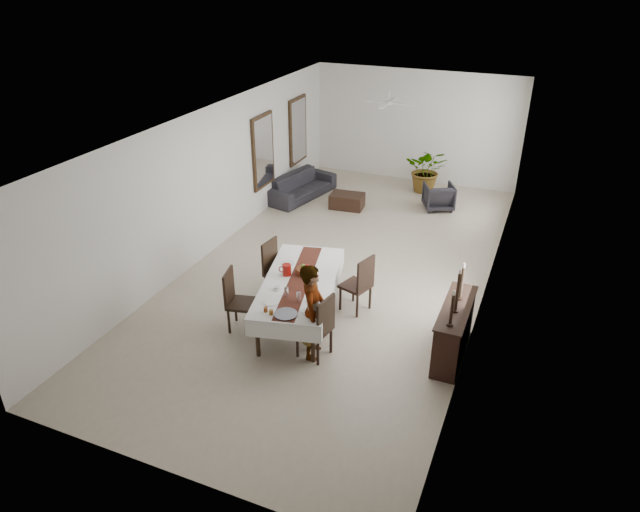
# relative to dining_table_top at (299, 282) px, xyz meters

# --- Properties ---
(floor) EXTENTS (6.00, 12.00, 0.00)m
(floor) POSITION_rel_dining_table_top_xyz_m (0.01, 2.10, -0.77)
(floor) COLOR #BCAE95
(floor) RESTS_ON ground
(ceiling) EXTENTS (6.00, 12.00, 0.02)m
(ceiling) POSITION_rel_dining_table_top_xyz_m (0.01, 2.10, 2.43)
(ceiling) COLOR white
(ceiling) RESTS_ON wall_back
(wall_back) EXTENTS (6.00, 0.02, 3.20)m
(wall_back) POSITION_rel_dining_table_top_xyz_m (0.01, 8.10, 0.83)
(wall_back) COLOR silver
(wall_back) RESTS_ON floor
(wall_front) EXTENTS (6.00, 0.02, 3.20)m
(wall_front) POSITION_rel_dining_table_top_xyz_m (0.01, -3.90, 0.83)
(wall_front) COLOR silver
(wall_front) RESTS_ON floor
(wall_left) EXTENTS (0.02, 12.00, 3.20)m
(wall_left) POSITION_rel_dining_table_top_xyz_m (-2.99, 2.10, 0.83)
(wall_left) COLOR silver
(wall_left) RESTS_ON floor
(wall_right) EXTENTS (0.02, 12.00, 3.20)m
(wall_right) POSITION_rel_dining_table_top_xyz_m (3.01, 2.10, 0.83)
(wall_right) COLOR silver
(wall_right) RESTS_ON floor
(dining_table_top) EXTENTS (1.61, 2.72, 0.05)m
(dining_table_top) POSITION_rel_dining_table_top_xyz_m (0.00, 0.00, 0.00)
(dining_table_top) COLOR black
(dining_table_top) RESTS_ON table_leg_fl
(table_leg_fl) EXTENTS (0.09, 0.09, 0.74)m
(table_leg_fl) POSITION_rel_dining_table_top_xyz_m (-0.18, -1.29, -0.40)
(table_leg_fl) COLOR black
(table_leg_fl) RESTS_ON floor
(table_leg_fr) EXTENTS (0.09, 0.09, 0.74)m
(table_leg_fr) POSITION_rel_dining_table_top_xyz_m (0.73, -1.08, -0.40)
(table_leg_fr) COLOR black
(table_leg_fr) RESTS_ON floor
(table_leg_bl) EXTENTS (0.09, 0.09, 0.74)m
(table_leg_bl) POSITION_rel_dining_table_top_xyz_m (-0.73, 1.08, -0.40)
(table_leg_bl) COLOR black
(table_leg_bl) RESTS_ON floor
(table_leg_br) EXTENTS (0.09, 0.09, 0.74)m
(table_leg_br) POSITION_rel_dining_table_top_xyz_m (0.18, 1.29, -0.40)
(table_leg_br) COLOR black
(table_leg_br) RESTS_ON floor
(tablecloth_top) EXTENTS (1.84, 2.95, 0.01)m
(tablecloth_top) POSITION_rel_dining_table_top_xyz_m (0.00, 0.00, 0.03)
(tablecloth_top) COLOR white
(tablecloth_top) RESTS_ON dining_table_top
(tablecloth_drape_left) EXTENTS (0.63, 2.67, 0.32)m
(tablecloth_drape_left) POSITION_rel_dining_table_top_xyz_m (-0.61, -0.14, -0.12)
(tablecloth_drape_left) COLOR white
(tablecloth_drape_left) RESTS_ON dining_table_top
(tablecloth_drape_right) EXTENTS (0.63, 2.67, 0.32)m
(tablecloth_drape_right) POSITION_rel_dining_table_top_xyz_m (0.61, 0.14, -0.12)
(tablecloth_drape_right) COLOR silver
(tablecloth_drape_right) RESTS_ON dining_table_top
(tablecloth_drape_near) EXTENTS (1.22, 0.29, 0.32)m
(tablecloth_drape_near) POSITION_rel_dining_table_top_xyz_m (0.31, -1.33, -0.12)
(tablecloth_drape_near) COLOR white
(tablecloth_drape_near) RESTS_ON dining_table_top
(tablecloth_drape_far) EXTENTS (1.22, 0.29, 0.32)m
(tablecloth_drape_far) POSITION_rel_dining_table_top_xyz_m (-0.31, 1.33, -0.12)
(tablecloth_drape_far) COLOR white
(tablecloth_drape_far) RESTS_ON dining_table_top
(table_runner) EXTENTS (0.96, 2.67, 0.00)m
(table_runner) POSITION_rel_dining_table_top_xyz_m (-0.00, 0.00, 0.04)
(table_runner) COLOR maroon
(table_runner) RESTS_ON tablecloth_top
(red_pitcher) EXTENTS (0.19, 0.19, 0.21)m
(red_pitcher) POSITION_rel_dining_table_top_xyz_m (-0.29, 0.10, 0.14)
(red_pitcher) COLOR #9A100B
(red_pitcher) RESTS_ON tablecloth_top
(pitcher_handle) EXTENTS (0.13, 0.05, 0.13)m
(pitcher_handle) POSITION_rel_dining_table_top_xyz_m (-0.38, 0.08, 0.14)
(pitcher_handle) COLOR maroon
(pitcher_handle) RESTS_ON red_pitcher
(wine_glass_near) EXTENTS (0.07, 0.07, 0.18)m
(wine_glass_near) POSITION_rel_dining_table_top_xyz_m (0.28, -0.64, 0.13)
(wine_glass_near) COLOR white
(wine_glass_near) RESTS_ON tablecloth_top
(wine_glass_mid) EXTENTS (0.07, 0.07, 0.18)m
(wine_glass_mid) POSITION_rel_dining_table_top_xyz_m (0.03, -0.59, 0.13)
(wine_glass_mid) COLOR silver
(wine_glass_mid) RESTS_ON tablecloth_top
(teacup_right) EXTENTS (0.10, 0.10, 0.06)m
(teacup_right) POSITION_rel_dining_table_top_xyz_m (0.45, -0.55, 0.07)
(teacup_right) COLOR white
(teacup_right) RESTS_ON saucer_right
(saucer_right) EXTENTS (0.16, 0.16, 0.01)m
(saucer_right) POSITION_rel_dining_table_top_xyz_m (0.45, -0.55, 0.04)
(saucer_right) COLOR silver
(saucer_right) RESTS_ON tablecloth_top
(teacup_left) EXTENTS (0.10, 0.10, 0.06)m
(teacup_left) POSITION_rel_dining_table_top_xyz_m (-0.23, -0.43, 0.07)
(teacup_left) COLOR silver
(teacup_left) RESTS_ON saucer_left
(saucer_left) EXTENTS (0.16, 0.16, 0.01)m
(saucer_left) POSITION_rel_dining_table_top_xyz_m (-0.23, -0.43, 0.04)
(saucer_left) COLOR white
(saucer_left) RESTS_ON tablecloth_top
(plate_near_right) EXTENTS (0.25, 0.25, 0.02)m
(plate_near_right) POSITION_rel_dining_table_top_xyz_m (0.56, -0.85, 0.05)
(plate_near_right) COLOR white
(plate_near_right) RESTS_ON tablecloth_top
(bread_near_right) EXTENTS (0.10, 0.10, 0.10)m
(bread_near_right) POSITION_rel_dining_table_top_xyz_m (0.56, -0.85, 0.08)
(bread_near_right) COLOR tan
(bread_near_right) RESTS_ON plate_near_right
(plate_near_left) EXTENTS (0.25, 0.25, 0.02)m
(plate_near_left) POSITION_rel_dining_table_top_xyz_m (-0.13, -0.85, 0.05)
(plate_near_left) COLOR white
(plate_near_left) RESTS_ON tablecloth_top
(plate_far_left) EXTENTS (0.25, 0.25, 0.02)m
(plate_far_left) POSITION_rel_dining_table_top_xyz_m (-0.46, 0.49, 0.05)
(plate_far_left) COLOR silver
(plate_far_left) RESTS_ON tablecloth_top
(serving_tray) EXTENTS (0.38, 0.38, 0.02)m
(serving_tray) POSITION_rel_dining_table_top_xyz_m (0.25, -1.09, 0.05)
(serving_tray) COLOR #444449
(serving_tray) RESTS_ON tablecloth_top
(jam_jar_a) EXTENTS (0.07, 0.07, 0.08)m
(jam_jar_a) POSITION_rel_dining_table_top_xyz_m (0.03, -1.17, 0.08)
(jam_jar_a) COLOR brown
(jam_jar_a) RESTS_ON tablecloth_top
(jam_jar_b) EXTENTS (0.07, 0.07, 0.08)m
(jam_jar_b) POSITION_rel_dining_table_top_xyz_m (-0.09, -1.13, 0.08)
(jam_jar_b) COLOR brown
(jam_jar_b) RESTS_ON tablecloth_top
(fruit_basket) EXTENTS (0.32, 0.32, 0.11)m
(fruit_basket) POSITION_rel_dining_table_top_xyz_m (-0.01, 0.27, 0.09)
(fruit_basket) COLOR brown
(fruit_basket) RESTS_ON tablecloth_top
(fruit_red) EXTENTS (0.10, 0.10, 0.10)m
(fruit_red) POSITION_rel_dining_table_top_xyz_m (0.02, 0.30, 0.17)
(fruit_red) COLOR maroon
(fruit_red) RESTS_ON fruit_basket
(fruit_green) EXTENTS (0.08, 0.08, 0.08)m
(fruit_green) POSITION_rel_dining_table_top_xyz_m (-0.06, 0.29, 0.17)
(fruit_green) COLOR #5A7B25
(fruit_green) RESTS_ON fruit_basket
(fruit_yellow) EXTENTS (0.09, 0.09, 0.09)m
(fruit_yellow) POSITION_rel_dining_table_top_xyz_m (0.00, 0.22, 0.17)
(fruit_yellow) COLOR gold
(fruit_yellow) RESTS_ON fruit_basket
(chair_right_near_seat) EXTENTS (0.57, 0.57, 0.06)m
(chair_right_near_seat) POSITION_rel_dining_table_top_xyz_m (0.67, -0.89, -0.26)
(chair_right_near_seat) COLOR black
(chair_right_near_seat) RESTS_ON chair_right_near_leg_fl
(chair_right_near_leg_fl) EXTENTS (0.06, 0.06, 0.49)m
(chair_right_near_leg_fl) POSITION_rel_dining_table_top_xyz_m (0.83, -1.13, -0.53)
(chair_right_near_leg_fl) COLOR black
(chair_right_near_leg_fl) RESTS_ON floor
(chair_right_near_leg_fr) EXTENTS (0.06, 0.06, 0.49)m
(chair_right_near_leg_fr) POSITION_rel_dining_table_top_xyz_m (0.90, -0.73, -0.53)
(chair_right_near_leg_fr) COLOR black
(chair_right_near_leg_fr) RESTS_ON floor
(chair_right_near_leg_bl) EXTENTS (0.06, 0.06, 0.49)m
(chair_right_near_leg_bl) POSITION_rel_dining_table_top_xyz_m (0.44, -1.06, -0.53)
(chair_right_near_leg_bl) COLOR black
(chair_right_near_leg_bl) RESTS_ON floor
(chair_right_near_leg_br) EXTENTS (0.06, 0.06, 0.49)m
(chair_right_near_leg_br) POSITION_rel_dining_table_top_xyz_m (0.51, -0.66, -0.53)
(chair_right_near_leg_br) COLOR black
(chair_right_near_leg_br) RESTS_ON floor
(chair_right_near_back) EXTENTS (0.13, 0.49, 0.63)m
(chair_right_near_back) POSITION_rel_dining_table_top_xyz_m (0.89, -0.93, 0.08)
(chair_right_near_back) COLOR black
(chair_right_near_back) RESTS_ON chair_right_near_seat
(chair_right_far_seat) EXTENTS (0.61, 0.61, 0.06)m
(chair_right_far_seat) POSITION_rel_dining_table_top_xyz_m (0.83, 0.69, -0.26)
(chair_right_far_seat) COLOR black
(chair_right_far_seat) RESTS_ON chair_right_far_leg_fl
(chair_right_far_leg_fl) EXTENTS (0.06, 0.06, 0.48)m
(chair_right_far_leg_fl) POSITION_rel_dining_table_top_xyz_m (0.96, 0.44, -0.53)
(chair_right_far_leg_fl) COLOR black
(chair_right_far_leg_fl) RESTS_ON floor
(chair_right_far_leg_fr) EXTENTS (0.06, 0.06, 0.48)m
(chair_right_far_leg_fr) POSITION_rel_dining_table_top_xyz_m (1.08, 0.82, -0.53)
(chair_right_far_leg_fr) COLOR black
(chair_right_far_leg_fr) RESTS_ON floor
(chair_right_far_leg_bl) EXTENTS (0.06, 0.06, 0.48)m
(chair_right_far_leg_bl) POSITION_rel_dining_table_top_xyz_m (0.58, 0.56, -0.53)
(chair_right_far_leg_bl) COLOR black
(chair_right_far_leg_bl) RESTS_ON floor
(chair_right_far_leg_br) EXTENTS (0.06, 0.06, 0.48)m
(chair_right_far_leg_br) POSITION_rel_dining_table_top_xyz_m (0.70, 0.94, -0.53)
(chair_right_far_leg_br) COLOR black
(chair_right_far_leg_br) RESTS_ON floor
(chair_right_far_back) EXTENTS (0.19, 0.48, 0.62)m
(chair_right_far_back) POSITION_rel_dining_table_top_xyz_m (1.04, 0.62, 0.07)
(chair_right_far_back) COLOR black
(chair_right_far_back) RESTS_ON chair_right_far_seat
(chair_left_near_seat) EXTENTS (0.58, 0.58, 0.06)m
(chair_left_near_seat) POSITION_rel_dining_table_top_xyz_m (-0.82, -0.67, -0.26)
(chair_left_near_seat) COLOR black
(chair_left_near_seat) RESTS_ON chair_left_near_leg_fl
(chair_left_near_leg_fl) EXTENTS (0.06, 0.06, 0.48)m
(chair_left_near_leg_fl) POSITION_rel_dining_table_top_xyz_m (-1.05, -0.52, -0.53)
(chair_left_near_leg_fl) COLOR black
(chair_left_near_leg_fl) RESTS_ON floor
(chair_left_near_leg_fr) EXTENTS (0.06, 0.06, 0.48)m
(chair_left_near_leg_fr) POSITION_rel_dining_table_top_xyz_m (-0.97, -0.90, -0.53)
(chair_left_near_leg_fr) COLOR black
(chair_left_near_leg_fr) RESTS_ON floor
(chair_left_near_leg_bl) EXTENTS (0.06, 0.06, 0.48)m
(chair_left_near_leg_bl) POSITION_rel_dining_table_top_xyz_m (-0.67, -0.43, -0.53)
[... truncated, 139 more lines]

